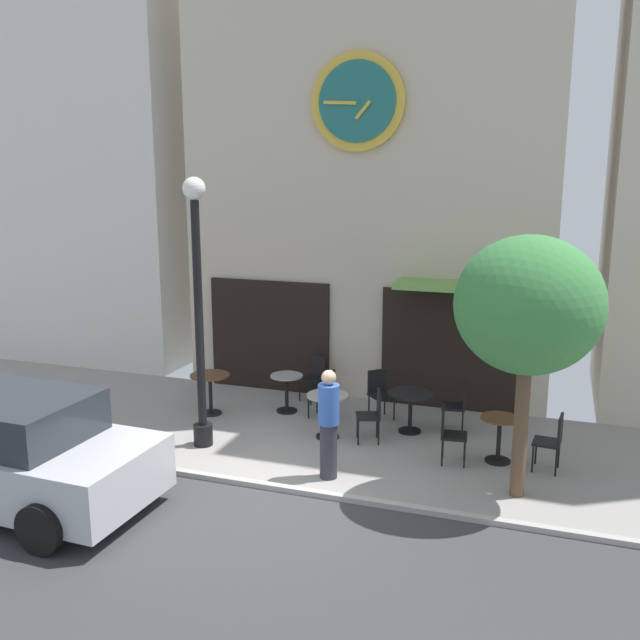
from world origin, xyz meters
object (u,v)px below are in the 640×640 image
Objects in this scene: cafe_table_center_left at (411,403)px; cafe_chair_near_lamp at (379,390)px; pedestrian_blue at (329,423)px; cafe_chair_by_entrance at (315,375)px; parked_car_silver at (4,449)px; cafe_chair_corner at (325,391)px; cafe_table_center at (210,385)px; cafe_chair_facing_wall at (458,403)px; street_lamp at (199,314)px; cafe_chair_under_awning at (553,438)px; cafe_table_center_right at (499,433)px; cafe_table_near_curb at (328,407)px; street_tree at (528,307)px; cafe_chair_facing_street at (449,431)px; cafe_table_leftmost at (287,388)px; cafe_chair_left_end at (373,412)px.

cafe_chair_near_lamp reaches higher than cafe_table_center_left.
cafe_chair_near_lamp is 0.54× the size of pedestrian_blue.
cafe_chair_by_entrance is 0.21× the size of parked_car_silver.
cafe_chair_corner is 2.58m from pedestrian_blue.
cafe_chair_by_entrance is (1.60, 1.38, -0.03)m from cafe_table_center.
cafe_chair_facing_wall reaches higher than cafe_table_center.
street_lamp reaches higher than cafe_chair_under_awning.
cafe_table_center_right is at bearing -17.18° from cafe_chair_corner.
cafe_table_near_curb is at bearing -68.69° from cafe_chair_corner.
cafe_chair_facing_wall is (-1.15, 2.21, -2.19)m from street_tree.
street_lamp is 3.97m from cafe_table_center_left.
street_tree is 4.77× the size of cafe_table_near_curb.
cafe_chair_corner and cafe_chair_facing_wall have the same top height.
cafe_table_center_right is 0.82× the size of cafe_chair_corner.
cafe_chair_facing_street reaches higher than cafe_table_center_left.
cafe_table_leftmost is 4.16m from cafe_table_center_right.
cafe_chair_by_entrance and cafe_chair_near_lamp have the same top height.
pedestrian_blue is at bearing -109.18° from cafe_table_center_left.
cafe_chair_under_awning is (0.44, 1.01, -2.19)m from street_tree.
street_tree is at bearing -26.67° from cafe_table_leftmost.
cafe_chair_facing_street is (2.12, -0.37, -0.02)m from cafe_table_near_curb.
cafe_chair_corner is at bearing 149.54° from street_tree.
cafe_chair_facing_wall is (0.78, 0.30, -0.01)m from cafe_table_center_left.
cafe_chair_left_end is at bearing 41.49° from parked_car_silver.
cafe_table_leftmost is 0.80× the size of cafe_chair_facing_street.
cafe_chair_near_lamp is (-2.27, 1.34, 0.05)m from cafe_table_center_right.
cafe_table_leftmost is 0.80× the size of cafe_chair_by_entrance.
cafe_chair_facing_wall is 2.98m from pedestrian_blue.
pedestrian_blue is (-2.71, -0.31, -1.86)m from street_tree.
cafe_chair_corner and cafe_chair_under_awning have the same top height.
cafe_chair_facing_street is at bearing -18.70° from cafe_chair_left_end.
street_lamp reaches higher than cafe_chair_facing_street.
parked_car_silver reaches higher than cafe_table_center.
cafe_chair_facing_wall is at bearing 26.07° from cafe_table_near_curb.
cafe_chair_left_end is (1.13, -0.82, 0.00)m from cafe_chair_corner.
parked_car_silver reaches higher than cafe_table_leftmost.
cafe_table_center_right is at bearing 31.06° from pedestrian_blue.
cafe_chair_under_awning is at bearing 66.39° from street_tree.
cafe_chair_by_entrance is (0.29, 0.80, 0.05)m from cafe_table_leftmost.
cafe_table_leftmost is at bearing 157.24° from cafe_chair_facing_street.
street_lamp is 4.90× the size of cafe_chair_near_lamp.
cafe_table_leftmost is at bearing 70.15° from street_lamp.
cafe_chair_corner is (1.51, 1.89, -1.71)m from street_lamp.
cafe_chair_corner is (-0.35, 0.91, -0.02)m from cafe_table_near_curb.
cafe_chair_facing_wall is 1.00× the size of cafe_chair_under_awning.
cafe_table_leftmost is 0.17× the size of parked_car_silver.
cafe_table_near_curb is 0.97m from cafe_chair_corner.
cafe_table_near_curb is at bearing 177.12° from cafe_chair_under_awning.
cafe_table_center is at bearing 174.08° from cafe_chair_left_end.
street_lamp is 2.97m from cafe_chair_corner.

